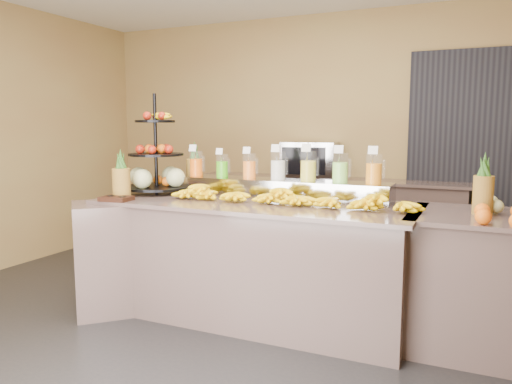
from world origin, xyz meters
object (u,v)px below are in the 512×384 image
Objects in this scene: fruit_stand at (160,168)px; oven_warmer at (310,160)px; condiment_caddy at (116,199)px; pitcher_tray at (278,188)px; right_fruit_pile at (510,207)px; banana_heap at (285,196)px.

fruit_stand is 1.42× the size of oven_warmer.
condiment_caddy is 0.38× the size of oven_warmer.
pitcher_tray is 8.05× the size of condiment_caddy.
right_fruit_pile is 0.80× the size of oven_warmer.
banana_heap is 8.50× the size of condiment_caddy.
pitcher_tray is at bearing 32.74° from condiment_caddy.
condiment_caddy is at bearing -162.12° from banana_heap.
right_fruit_pile is (2.75, -0.18, -0.14)m from fruit_stand.
fruit_stand is at bearing -171.58° from pitcher_tray.
banana_heap is 2.25× the size of fruit_stand.
oven_warmer is at bearing 71.22° from condiment_caddy.
fruit_stand reaches higher than pitcher_tray.
right_fruit_pile is at bearing -52.10° from oven_warmer.
banana_heap reaches higher than condiment_caddy.
condiment_caddy is at bearing -115.53° from oven_warmer.
oven_warmer is at bearing 50.87° from fruit_stand.
fruit_stand is 3.77× the size of condiment_caddy.
banana_heap is 3.21× the size of oven_warmer.
fruit_stand is 2.76m from right_fruit_pile.
pitcher_tray is 0.34m from banana_heap.
condiment_caddy is at bearing -109.89° from fruit_stand.
pitcher_tray is 3.04× the size of oven_warmer.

